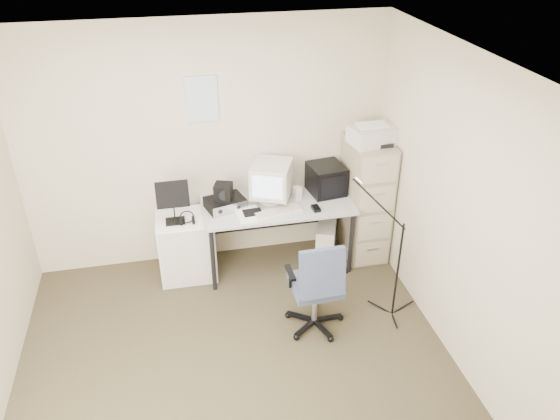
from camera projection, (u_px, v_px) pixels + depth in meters
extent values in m
cube|color=#322E1E|center=(239.00, 374.00, 4.49)|extent=(3.60, 3.60, 0.01)
cube|color=white|center=(223.00, 73.00, 3.22)|extent=(3.60, 3.60, 0.01)
cube|color=#C2B797|center=(207.00, 147.00, 5.37)|extent=(3.60, 0.02, 2.50)
cube|color=#C2B797|center=(465.00, 220.00, 4.18)|extent=(0.02, 3.60, 2.50)
cube|color=white|center=(202.00, 99.00, 5.11)|extent=(0.30, 0.02, 0.44)
cube|color=#978B64|center=(365.00, 199.00, 5.70)|extent=(0.40, 0.60, 1.30)
cube|color=#B5B0A8|center=(373.00, 135.00, 5.29)|extent=(0.48, 0.37, 0.17)
cube|color=gray|center=(277.00, 234.00, 5.64)|extent=(1.50, 0.70, 0.73)
cube|color=#B5B0A8|center=(271.00, 182.00, 5.41)|extent=(0.49, 0.50, 0.41)
cube|color=black|center=(326.00, 179.00, 5.59)|extent=(0.38, 0.39, 0.30)
cube|color=beige|center=(297.00, 193.00, 5.51)|extent=(0.09, 0.09, 0.13)
cube|color=#B5B0A8|center=(277.00, 212.00, 5.28)|extent=(0.50, 0.27, 0.03)
cube|color=black|center=(316.00, 208.00, 5.34)|extent=(0.08, 0.12, 0.03)
cube|color=black|center=(225.00, 203.00, 5.36)|extent=(0.42, 0.35, 0.10)
cube|color=black|center=(223.00, 192.00, 5.28)|extent=(0.21, 0.20, 0.16)
cube|color=white|center=(249.00, 214.00, 5.26)|extent=(0.24, 0.31, 0.02)
cube|color=#B5B0A8|center=(326.00, 240.00, 5.85)|extent=(0.33, 0.47, 0.40)
cube|color=#4E5573|center=(316.00, 283.00, 4.75)|extent=(0.56, 0.56, 0.95)
cube|color=white|center=(187.00, 246.00, 5.49)|extent=(0.56, 0.45, 0.69)
cube|color=black|center=(173.00, 202.00, 5.12)|extent=(0.34, 0.25, 0.45)
torus|color=black|center=(187.00, 220.00, 5.18)|extent=(0.18, 0.18, 0.03)
cylinder|color=black|center=(400.00, 257.00, 4.80)|extent=(0.03, 0.03, 1.29)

